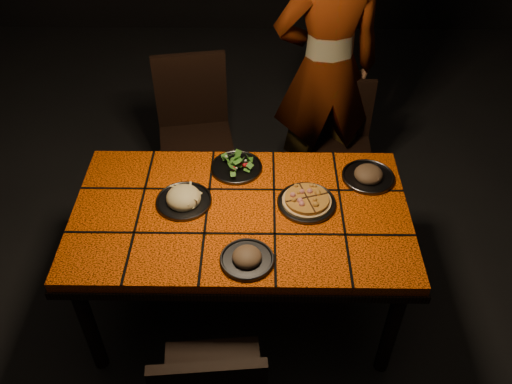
{
  "coord_description": "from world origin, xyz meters",
  "views": [
    {
      "loc": [
        0.1,
        -1.84,
        2.55
      ],
      "look_at": [
        0.07,
        0.06,
        0.82
      ],
      "focal_mm": 38.0,
      "sensor_mm": 36.0,
      "label": 1
    }
  ],
  "objects_px": {
    "chair_far_right": "(342,135)",
    "plate_pasta": "(184,199)",
    "dining_table": "(241,222)",
    "chair_far_left": "(194,124)",
    "plate_pizza": "(307,201)",
    "diner": "(326,69)"
  },
  "relations": [
    {
      "from": "dining_table",
      "to": "plate_pasta",
      "type": "xyz_separation_m",
      "value": [
        -0.27,
        0.05,
        0.1
      ]
    },
    {
      "from": "dining_table",
      "to": "chair_far_right",
      "type": "xyz_separation_m",
      "value": [
        0.61,
        0.98,
        -0.2
      ]
    },
    {
      "from": "diner",
      "to": "plate_pizza",
      "type": "xyz_separation_m",
      "value": [
        -0.17,
        -1.02,
        -0.13
      ]
    },
    {
      "from": "chair_far_left",
      "to": "plate_pasta",
      "type": "distance_m",
      "value": 0.94
    },
    {
      "from": "chair_far_left",
      "to": "plate_pizza",
      "type": "distance_m",
      "value": 1.14
    },
    {
      "from": "diner",
      "to": "plate_pizza",
      "type": "relative_size",
      "value": 6.08
    },
    {
      "from": "diner",
      "to": "plate_pasta",
      "type": "distance_m",
      "value": 1.27
    },
    {
      "from": "chair_far_right",
      "to": "plate_pizza",
      "type": "xyz_separation_m",
      "value": [
        -0.3,
        -0.93,
        0.29
      ]
    },
    {
      "from": "dining_table",
      "to": "plate_pasta",
      "type": "height_order",
      "value": "plate_pasta"
    },
    {
      "from": "diner",
      "to": "plate_pasta",
      "type": "xyz_separation_m",
      "value": [
        -0.76,
        -1.01,
        -0.13
      ]
    },
    {
      "from": "chair_far_right",
      "to": "plate_pasta",
      "type": "distance_m",
      "value": 1.32
    },
    {
      "from": "chair_far_right",
      "to": "diner",
      "type": "bearing_deg",
      "value": 149.83
    },
    {
      "from": "chair_far_right",
      "to": "plate_pasta",
      "type": "relative_size",
      "value": 3.06
    },
    {
      "from": "diner",
      "to": "chair_far_left",
      "type": "bearing_deg",
      "value": -1.74
    },
    {
      "from": "dining_table",
      "to": "chair_far_left",
      "type": "xyz_separation_m",
      "value": [
        -0.33,
        0.97,
        -0.1
      ]
    },
    {
      "from": "dining_table",
      "to": "chair_far_right",
      "type": "height_order",
      "value": "chair_far_right"
    },
    {
      "from": "chair_far_left",
      "to": "chair_far_right",
      "type": "distance_m",
      "value": 0.95
    },
    {
      "from": "dining_table",
      "to": "chair_far_left",
      "type": "bearing_deg",
      "value": 108.73
    },
    {
      "from": "dining_table",
      "to": "diner",
      "type": "distance_m",
      "value": 1.19
    },
    {
      "from": "dining_table",
      "to": "chair_far_left",
      "type": "distance_m",
      "value": 1.03
    },
    {
      "from": "plate_pizza",
      "to": "plate_pasta",
      "type": "distance_m",
      "value": 0.59
    },
    {
      "from": "chair_far_right",
      "to": "plate_pizza",
      "type": "height_order",
      "value": "chair_far_right"
    }
  ]
}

